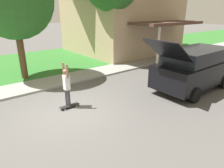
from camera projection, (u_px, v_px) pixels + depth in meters
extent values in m
plane|color=#54514F|center=(70.00, 111.00, 7.86)|extent=(120.00, 120.00, 0.00)
cube|color=#2D6B28|center=(90.00, 56.00, 17.24)|extent=(10.00, 80.00, 0.08)
cube|color=gray|center=(123.00, 67.00, 13.99)|extent=(1.80, 80.00, 0.10)
cube|color=tan|center=(121.00, 20.00, 18.81)|extent=(8.31, 8.37, 5.62)
cube|color=#4C3328|center=(166.00, 23.00, 14.94)|extent=(2.60, 5.86, 0.20)
cylinder|color=silver|center=(158.00, 47.00, 13.42)|extent=(0.16, 0.16, 2.70)
cylinder|color=brown|center=(21.00, 51.00, 11.03)|extent=(0.36, 0.36, 3.09)
cylinder|color=brown|center=(111.00, 32.00, 14.39)|extent=(0.36, 0.36, 4.43)
cube|color=black|center=(194.00, 73.00, 9.86)|extent=(1.97, 4.44, 1.06)
cube|color=black|center=(197.00, 55.00, 9.63)|extent=(1.81, 3.47, 0.64)
cylinder|color=black|center=(190.00, 73.00, 11.53)|extent=(0.24, 0.68, 0.68)
cylinder|color=black|center=(224.00, 82.00, 10.14)|extent=(0.24, 0.68, 0.68)
cylinder|color=black|center=(160.00, 83.00, 9.93)|extent=(0.24, 0.68, 0.68)
cylinder|color=black|center=(195.00, 95.00, 8.54)|extent=(0.24, 0.68, 0.68)
cube|color=black|center=(168.00, 50.00, 8.06)|extent=(1.73, 1.28, 0.91)
cylinder|color=#38383D|center=(67.00, 98.00, 8.14)|extent=(0.13, 0.13, 0.78)
cylinder|color=#38383D|center=(69.00, 99.00, 8.02)|extent=(0.13, 0.13, 0.78)
cube|color=silver|center=(66.00, 83.00, 7.84)|extent=(0.25, 0.20, 0.59)
sphere|color=brown|center=(66.00, 72.00, 7.69)|extent=(0.21, 0.21, 0.21)
cylinder|color=brown|center=(64.00, 69.00, 7.79)|extent=(0.09, 0.09, 0.53)
cylinder|color=brown|center=(67.00, 71.00, 7.55)|extent=(0.09, 0.09, 0.53)
cube|color=black|center=(70.00, 106.00, 8.13)|extent=(0.21, 0.82, 0.02)
cylinder|color=silver|center=(74.00, 105.00, 8.37)|extent=(0.03, 0.06, 0.06)
cylinder|color=silver|center=(76.00, 106.00, 8.23)|extent=(0.03, 0.06, 0.06)
cylinder|color=silver|center=(63.00, 108.00, 8.08)|extent=(0.03, 0.06, 0.06)
cylinder|color=silver|center=(65.00, 110.00, 7.94)|extent=(0.03, 0.06, 0.06)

